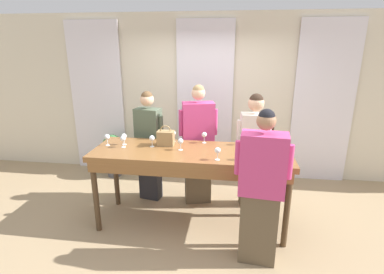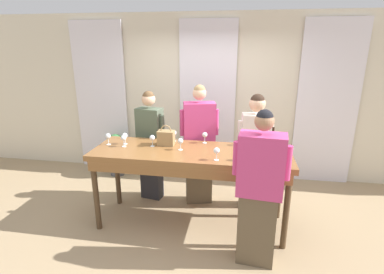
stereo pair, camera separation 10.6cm
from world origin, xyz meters
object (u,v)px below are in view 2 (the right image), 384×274
wine_glass_back_mid (245,151)px  wine_glass_back_right (205,135)px  wine_bottle (272,143)px  wine_glass_near_host (180,141)px  host_pouring (259,191)px  guest_olive_jacket (150,144)px  guest_cream_sweater (254,150)px  wine_glass_front_left (125,136)px  wine_glass_front_mid (174,133)px  wine_glass_center_right (123,138)px  wine_glass_by_bottle (152,138)px  wine_glass_by_handbag (108,136)px  wine_glass_front_right (259,147)px  wine_glass_center_mid (288,150)px  handbag (166,138)px  wine_glass_back_left (217,151)px  potted_plant (116,152)px  wine_glass_center_left (243,137)px  guest_pink_top (199,145)px  tasting_bar (191,158)px

wine_glass_back_mid → wine_glass_back_right: same height
wine_glass_back_mid → wine_bottle: bearing=46.0°
wine_glass_near_host → host_pouring: (0.95, -0.61, -0.28)m
wine_bottle → guest_olive_jacket: 1.79m
wine_bottle → wine_glass_back_mid: bearing=-134.0°
wine_glass_back_mid → guest_cream_sweater: guest_cream_sweater is taller
wine_glass_front_left → wine_glass_near_host: bearing=-7.3°
wine_bottle → host_pouring: bearing=-103.0°
wine_glass_front_mid → wine_glass_center_right: (-0.58, -0.33, 0.00)m
wine_glass_by_bottle → wine_glass_by_handbag: 0.59m
wine_glass_front_right → wine_glass_by_handbag: size_ratio=1.00×
wine_glass_center_mid → guest_cream_sweater: size_ratio=0.09×
wine_glass_back_mid → wine_glass_by_handbag: 1.78m
wine_glass_back_right → wine_glass_near_host: 0.41m
handbag → wine_glass_near_host: handbag is taller
host_pouring → wine_glass_front_right: bearing=90.0°
wine_glass_center_mid → wine_glass_back_left: same height
wine_glass_center_right → potted_plant: wine_glass_center_right is taller
wine_glass_front_right → guest_cream_sweater: 0.70m
wine_glass_back_right → wine_glass_front_right: bearing=-28.5°
guest_olive_jacket → wine_glass_center_left: bearing=-12.1°
wine_glass_front_left → guest_cream_sweater: 1.79m
handbag → wine_bottle: bearing=-1.6°
handbag → wine_glass_back_mid: handbag is taller
handbag → potted_plant: handbag is taller
guest_cream_sweater → wine_glass_back_right: bearing=-157.4°
wine_glass_back_right → guest_olive_jacket: bearing=161.8°
potted_plant → wine_glass_by_bottle: bearing=-48.7°
wine_glass_center_mid → wine_glass_near_host: (-1.28, 0.09, 0.00)m
wine_glass_center_right → host_pouring: bearing=-19.5°
wine_glass_front_mid → guest_olive_jacket: (-0.42, 0.27, -0.27)m
wine_glass_front_left → wine_glass_center_left: (1.53, 0.21, 0.00)m
wine_bottle → guest_pink_top: guest_pink_top is taller
wine_glass_by_bottle → wine_glass_front_right: bearing=-5.4°
wine_glass_front_mid → guest_olive_jacket: guest_olive_jacket is taller
wine_glass_back_right → tasting_bar: bearing=-111.0°
wine_glass_back_mid → host_pouring: host_pouring is taller
guest_cream_sweater → potted_plant: guest_cream_sweater is taller
wine_glass_near_host → guest_pink_top: 0.66m
wine_glass_near_host → wine_glass_center_mid: bearing=-4.1°
wine_glass_near_host → guest_cream_sweater: guest_cream_sweater is taller
wine_glass_back_left → wine_glass_near_host: bearing=150.2°
wine_glass_front_left → wine_glass_by_bottle: 0.38m
wine_glass_front_left → guest_pink_top: guest_pink_top is taller
handbag → wine_glass_back_right: size_ratio=1.78×
wine_glass_back_right → wine_glass_by_bottle: size_ratio=1.00×
wine_glass_center_mid → potted_plant: 3.15m
wine_glass_front_left → wine_glass_center_mid: size_ratio=1.00×
guest_pink_top → guest_cream_sweater: (0.78, -0.00, -0.02)m
wine_glass_back_left → guest_olive_jacket: bearing=140.6°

